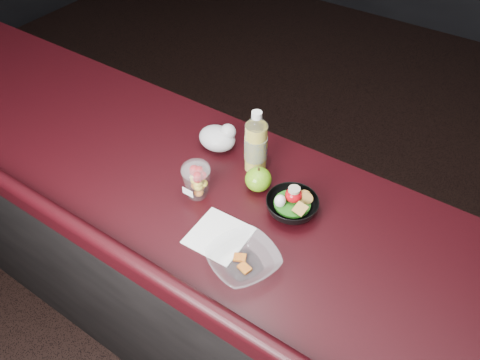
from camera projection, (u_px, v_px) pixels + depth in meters
The scene contains 8 objects.
counter at pixel (219, 281), 1.84m from camera, with size 4.06×0.71×1.02m.
lemonade_bottle at pixel (256, 146), 1.49m from camera, with size 0.07×0.07×0.23m.
fruit_cup at pixel (196, 179), 1.43m from camera, with size 0.09×0.09×0.13m.
green_apple at pixel (258, 179), 1.46m from camera, with size 0.08×0.08×0.09m.
plastic_bag at pixel (219, 137), 1.61m from camera, with size 0.13×0.11×0.10m.
snack_bowl at pixel (292, 205), 1.40m from camera, with size 0.18×0.18×0.09m.
takeout_bowl at pixel (243, 260), 1.26m from camera, with size 0.24×0.24×0.05m.
paper_napkin at pixel (219, 236), 1.35m from camera, with size 0.16×0.16×0.00m, color white.
Camera 1 is at (0.65, -0.52, 2.08)m, focal length 35.00 mm.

